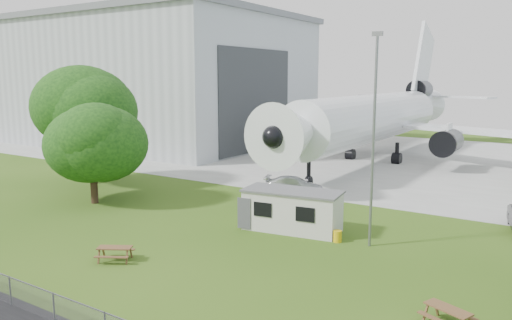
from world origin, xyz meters
The scene contains 11 objects.
ground centered at (0.00, 0.00, 0.00)m, with size 160.00×160.00×0.00m, color #496B1F.
concrete_apron centered at (0.00, 38.00, 0.01)m, with size 120.00×46.00×0.03m, color #B7B7B2.
hangar centered at (-37.97, 36.00, 9.41)m, with size 43.00×31.00×18.55m.
airliner centered at (-2.00, 35.86, 5.27)m, with size 46.36×47.73×17.69m.
site_cabin centered at (2.97, 6.44, 1.31)m, with size 6.91×3.56×2.62m.
picnic_west centered at (-2.36, -3.44, 0.00)m, with size 1.80×1.50×0.76m, color brown, non-canonical shape.
fence centered at (0.00, -9.50, 0.00)m, with size 58.00×0.04×1.30m, color gray.
lamp_mast centered at (8.20, 6.20, 6.00)m, with size 0.16×0.16×12.00m, color slate.
tree_west_big centered at (-19.36, 9.17, 7.04)m, with size 9.65×9.65×11.87m.
tree_west_small centered at (-13.33, 4.23, 4.84)m, with size 6.97×6.97×8.34m.
car_apron_van centered at (-1.75, 15.38, 0.72)m, with size 2.02×4.98×1.45m, color white.
Camera 1 is at (17.73, -20.66, 9.65)m, focal length 35.00 mm.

